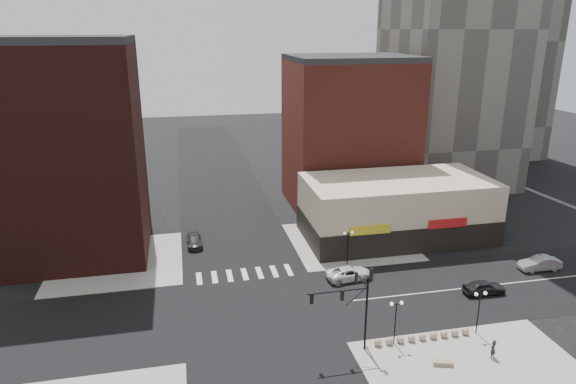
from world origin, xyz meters
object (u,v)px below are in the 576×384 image
object	(u,v)px
traffic_signal	(355,298)
dark_sedan_north	(194,241)
pedestrian	(493,349)
street_lamp_se_a	(396,312)
silver_sedan	(540,263)
stone_bench	(443,363)
street_lamp_se_b	(480,302)
dark_sedan_east	(484,287)
white_suv	(349,273)
street_lamp_ne	(348,239)

from	to	relation	value
traffic_signal	dark_sedan_north	world-z (taller)	traffic_signal
dark_sedan_north	pedestrian	bearing A→B (deg)	-52.35
street_lamp_se_a	silver_sedan	xyz separation A→B (m)	(22.29, 10.27, -2.50)
silver_sedan	stone_bench	xyz separation A→B (m)	(-19.57, -13.95, -0.47)
dark_sedan_north	stone_bench	distance (m)	34.86
traffic_signal	street_lamp_se_a	world-z (taller)	traffic_signal
silver_sedan	pedestrian	bearing A→B (deg)	-45.04
street_lamp_se_b	dark_sedan_east	xyz separation A→B (m)	(4.87, 6.56, -2.54)
dark_sedan_north	street_lamp_se_a	bearing A→B (deg)	-58.82
traffic_signal	pedestrian	world-z (taller)	traffic_signal
stone_bench	dark_sedan_east	bearing A→B (deg)	62.12
white_suv	pedestrian	distance (m)	17.74
traffic_signal	silver_sedan	size ratio (longest dim) A/B	1.62
white_suv	pedestrian	xyz separation A→B (m)	(7.18, -16.22, 0.24)
traffic_signal	white_suv	world-z (taller)	traffic_signal
stone_bench	street_lamp_ne	bearing A→B (deg)	111.90
street_lamp_se_b	dark_sedan_east	size ratio (longest dim) A/B	0.95
pedestrian	street_lamp_se_b	bearing A→B (deg)	-127.20
pedestrian	stone_bench	size ratio (longest dim) A/B	0.98
white_suv	silver_sedan	size ratio (longest dim) A/B	1.08
stone_bench	white_suv	bearing A→B (deg)	115.94
traffic_signal	street_lamp_se_a	size ratio (longest dim) A/B	1.87
street_lamp_se_b	dark_sedan_east	world-z (taller)	street_lamp_se_b
traffic_signal	stone_bench	bearing A→B (deg)	-30.60
pedestrian	stone_bench	world-z (taller)	pedestrian
traffic_signal	street_lamp_ne	bearing A→B (deg)	73.25
street_lamp_ne	pedestrian	xyz separation A→B (m)	(6.31, -19.60, -2.33)
white_suv	dark_sedan_east	distance (m)	14.11
street_lamp_ne	dark_sedan_north	xyz separation A→B (m)	(-17.32, 9.53, -2.61)
dark_sedan_north	stone_bench	bearing A→B (deg)	-58.29
street_lamp_se_b	street_lamp_ne	world-z (taller)	same
dark_sedan_north	pedestrian	size ratio (longest dim) A/B	2.80
traffic_signal	stone_bench	xyz separation A→B (m)	(6.49, -3.84, -4.64)
silver_sedan	dark_sedan_north	xyz separation A→B (m)	(-38.61, 15.25, -0.11)
traffic_signal	dark_sedan_north	xyz separation A→B (m)	(-12.56, 25.36, -4.28)
street_lamp_se_b	white_suv	size ratio (longest dim) A/B	0.80
street_lamp_se_b	pedestrian	size ratio (longest dim) A/B	2.48
traffic_signal	street_lamp_ne	world-z (taller)	traffic_signal
street_lamp_se_b	dark_sedan_north	bearing A→B (deg)	133.62
street_lamp_ne	silver_sedan	size ratio (longest dim) A/B	0.87
street_lamp_se_b	street_lamp_ne	bearing A→B (deg)	113.63
street_lamp_ne	white_suv	bearing A→B (deg)	-104.45
street_lamp_ne	street_lamp_se_a	bearing A→B (deg)	-93.58
street_lamp_se_a	white_suv	xyz separation A→B (m)	(0.13, 12.62, -2.57)
dark_sedan_north	pedestrian	world-z (taller)	pedestrian
street_lamp_se_b	dark_sedan_north	size ratio (longest dim) A/B	0.89
silver_sedan	stone_bench	bearing A→B (deg)	-52.35
street_lamp_se_a	street_lamp_ne	xyz separation A→B (m)	(1.00, 16.00, 0.00)
street_lamp_se_a	pedestrian	bearing A→B (deg)	-26.20
pedestrian	stone_bench	xyz separation A→B (m)	(-4.58, -0.07, -0.63)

